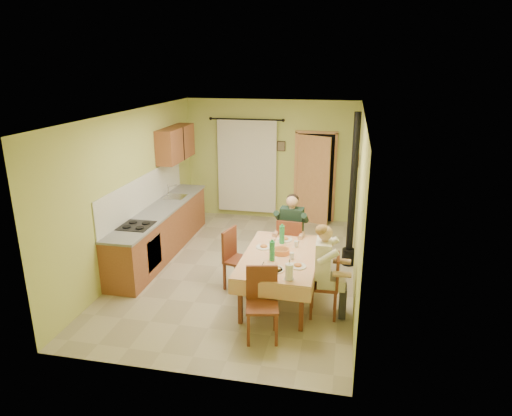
% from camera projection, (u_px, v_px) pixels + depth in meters
% --- Properties ---
extents(floor, '(4.00, 6.00, 0.01)m').
position_uv_depth(floor, '(241.00, 269.00, 8.32)').
color(floor, tan).
rests_on(floor, ground).
extents(room_shell, '(4.04, 6.04, 2.82)m').
position_uv_depth(room_shell, '(240.00, 171.00, 7.76)').
color(room_shell, '#C2CB68').
rests_on(room_shell, ground).
extents(kitchen_run, '(0.64, 3.64, 1.56)m').
position_uv_depth(kitchen_run, '(161.00, 230.00, 8.87)').
color(kitchen_run, brown).
rests_on(kitchen_run, ground).
extents(upper_cabinets, '(0.35, 1.40, 0.70)m').
position_uv_depth(upper_cabinets, '(176.00, 144.00, 9.66)').
color(upper_cabinets, brown).
rests_on(upper_cabinets, room_shell).
extents(curtain, '(1.70, 0.07, 2.22)m').
position_uv_depth(curtain, '(247.00, 166.00, 10.74)').
color(curtain, black).
rests_on(curtain, ground).
extents(doorway, '(0.96, 0.37, 2.15)m').
position_uv_depth(doorway, '(314.00, 178.00, 10.50)').
color(doorway, black).
rests_on(doorway, ground).
extents(dining_table, '(1.17, 1.94, 0.76)m').
position_uv_depth(dining_table, '(280.00, 277.00, 7.14)').
color(dining_table, tan).
rests_on(dining_table, ground).
extents(tableware, '(0.87, 1.60, 0.33)m').
position_uv_depth(tableware, '(281.00, 254.00, 6.91)').
color(tableware, white).
rests_on(tableware, dining_table).
extents(chair_far, '(0.47, 0.47, 1.01)m').
position_uv_depth(chair_far, '(290.00, 256.00, 8.14)').
color(chair_far, brown).
rests_on(chair_far, ground).
extents(chair_near, '(0.51, 0.51, 0.99)m').
position_uv_depth(chair_near, '(262.00, 318.00, 6.16)').
color(chair_near, brown).
rests_on(chair_near, ground).
extents(chair_right, '(0.41, 0.41, 0.96)m').
position_uv_depth(chair_right, '(325.00, 297.00, 6.72)').
color(chair_right, brown).
rests_on(chair_right, ground).
extents(chair_left, '(0.54, 0.54, 1.00)m').
position_uv_depth(chair_left, '(239.00, 271.00, 7.56)').
color(chair_left, brown).
rests_on(chair_left, ground).
extents(man_far, '(0.60, 0.48, 1.39)m').
position_uv_depth(man_far, '(291.00, 225.00, 7.98)').
color(man_far, '#192D23').
rests_on(man_far, chair_far).
extents(man_right, '(0.47, 0.59, 1.39)m').
position_uv_depth(man_right, '(325.00, 260.00, 6.54)').
color(man_right, silver).
rests_on(man_right, chair_right).
extents(stove_flue, '(0.24, 0.24, 2.80)m').
position_uv_depth(stove_flue, '(351.00, 212.00, 8.20)').
color(stove_flue, black).
rests_on(stove_flue, ground).
extents(picture_back, '(0.19, 0.03, 0.23)m').
position_uv_depth(picture_back, '(281.00, 146.00, 10.50)').
color(picture_back, black).
rests_on(picture_back, room_shell).
extents(picture_right, '(0.03, 0.31, 0.21)m').
position_uv_depth(picture_right, '(358.00, 160.00, 8.49)').
color(picture_right, brown).
rests_on(picture_right, room_shell).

